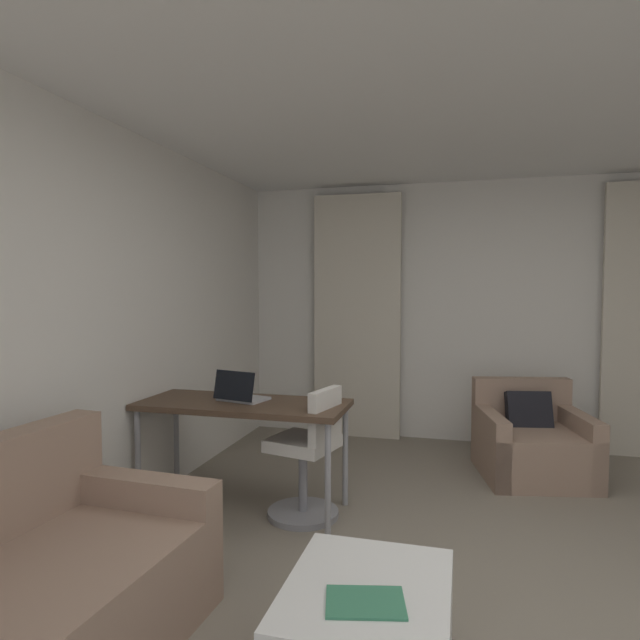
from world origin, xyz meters
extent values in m
plane|color=gray|center=(0.00, 0.00, 0.00)|extent=(12.00, 12.00, 0.00)
cube|color=silver|center=(0.00, 3.03, 1.30)|extent=(5.12, 0.06, 2.60)
cube|color=silver|center=(-2.53, 0.00, 1.30)|extent=(0.06, 6.12, 2.60)
cube|color=white|center=(0.00, 0.00, 2.63)|extent=(5.12, 6.12, 0.06)
cube|color=beige|center=(-1.38, 2.90, 1.25)|extent=(0.90, 0.06, 2.50)
cube|color=#997A66|center=(-1.88, -0.22, 0.30)|extent=(0.88, 0.20, 0.60)
cube|color=#997A66|center=(0.25, 2.05, 0.20)|extent=(0.96, 0.96, 0.40)
cube|color=#997A66|center=(0.18, 2.39, 0.58)|extent=(0.83, 0.30, 0.36)
cube|color=#997A66|center=(0.59, 2.13, 0.27)|extent=(0.28, 0.82, 0.54)
cube|color=#997A66|center=(-0.09, 1.98, 0.27)|extent=(0.28, 0.82, 0.54)
cube|color=black|center=(0.23, 2.17, 0.50)|extent=(0.39, 0.27, 0.37)
cube|color=#4C3828|center=(-1.77, 0.87, 0.73)|extent=(1.44, 0.60, 0.04)
cylinder|color=#99999E|center=(-2.44, 1.12, 0.36)|extent=(0.04, 0.04, 0.71)
cylinder|color=#99999E|center=(-1.11, 1.12, 0.36)|extent=(0.04, 0.04, 0.71)
cylinder|color=#99999E|center=(-2.44, 0.62, 0.36)|extent=(0.04, 0.04, 0.71)
cylinder|color=#99999E|center=(-1.11, 0.62, 0.36)|extent=(0.04, 0.04, 0.71)
cylinder|color=gray|center=(-1.34, 0.86, 0.23)|extent=(0.06, 0.06, 0.46)
cylinder|color=gray|center=(-1.34, 0.86, 0.02)|extent=(0.48, 0.48, 0.04)
cube|color=silver|center=(-1.34, 0.86, 0.50)|extent=(0.48, 0.48, 0.08)
cube|color=silver|center=(-1.18, 0.82, 0.71)|extent=(0.14, 0.36, 0.34)
cube|color=#ADADB2|center=(-1.80, 0.93, 0.76)|extent=(0.36, 0.29, 0.02)
cube|color=black|center=(-1.82, 0.82, 0.87)|extent=(0.32, 0.12, 0.20)
cube|color=white|center=(-0.65, -0.58, 0.21)|extent=(0.62, 0.74, 0.41)
cube|color=#387F5B|center=(-0.64, -0.70, 0.42)|extent=(0.32, 0.26, 0.01)
camera|label=1|loc=(-0.32, -2.51, 1.53)|focal=29.93mm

